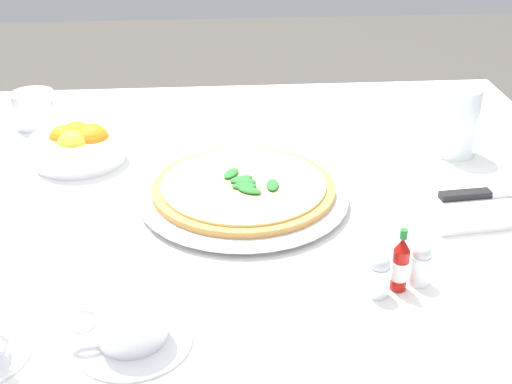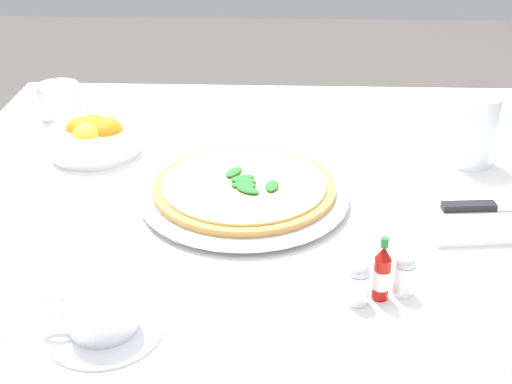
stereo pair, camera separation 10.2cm
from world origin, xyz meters
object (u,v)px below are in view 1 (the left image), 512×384
(coffee_cup_center_back, at_px, (130,321))
(pizza, at_px, (244,187))
(napkin_folded, at_px, (494,201))
(pepper_shaker, at_px, (378,277))
(pizza_plate, at_px, (244,195))
(hot_sauce_bottle, at_px, (400,265))
(water_glass_near_right, at_px, (456,125))
(citrus_bowl, at_px, (79,146))
(coffee_cup_near_left, at_px, (35,112))
(salt_shaker, at_px, (420,265))
(dinner_knife, at_px, (498,193))

(coffee_cup_center_back, bearing_deg, pizza, 65.30)
(napkin_folded, relative_size, pepper_shaker, 4.14)
(pizza_plate, distance_m, hot_sauce_bottle, 0.29)
(water_glass_near_right, relative_size, napkin_folded, 0.50)
(napkin_folded, bearing_deg, citrus_bowl, 155.74)
(pizza, relative_size, coffee_cup_near_left, 2.07)
(napkin_folded, distance_m, salt_shaker, 0.24)
(water_glass_near_right, distance_m, napkin_folded, 0.19)
(pizza, xyz_separation_m, hot_sauce_bottle, (0.17, -0.23, 0.01))
(pizza_plate, bearing_deg, coffee_cup_near_left, 139.61)
(pizza, height_order, napkin_folded, pizza)
(pepper_shaker, bearing_deg, citrus_bowl, 135.38)
(dinner_knife, bearing_deg, pepper_shaker, -143.46)
(dinner_knife, relative_size, hot_sauce_bottle, 2.36)
(coffee_cup_center_back, height_order, hot_sauce_bottle, hot_sauce_bottle)
(pizza_plate, xyz_separation_m, hot_sauce_bottle, (0.17, -0.23, 0.02))
(pizza, xyz_separation_m, salt_shaker, (0.20, -0.22, 0.00))
(water_glass_near_right, distance_m, hot_sauce_bottle, 0.42)
(pizza_plate, distance_m, water_glass_near_right, 0.39)
(salt_shaker, bearing_deg, pizza, 132.27)
(coffee_cup_center_back, relative_size, coffee_cup_near_left, 1.02)
(dinner_knife, xyz_separation_m, hot_sauce_bottle, (-0.19, -0.19, 0.01))
(hot_sauce_bottle, bearing_deg, napkin_folded, 44.31)
(citrus_bowl, bearing_deg, pizza, -31.51)
(dinner_knife, bearing_deg, salt_shaker, -138.20)
(pizza, relative_size, coffee_cup_center_back, 2.04)
(napkin_folded, bearing_deg, water_glass_near_right, 83.56)
(pizza_plate, xyz_separation_m, dinner_knife, (0.37, -0.04, 0.01))
(napkin_folded, relative_size, salt_shaker, 4.14)
(napkin_folded, relative_size, citrus_bowl, 1.55)
(coffee_cup_near_left, distance_m, water_glass_near_right, 0.74)
(coffee_cup_center_back, bearing_deg, pizza_plate, 65.32)
(pizza_plate, relative_size, coffee_cup_near_left, 2.37)
(napkin_folded, relative_size, dinner_knife, 1.19)
(pizza, height_order, dinner_knife, pizza)
(coffee_cup_center_back, height_order, napkin_folded, coffee_cup_center_back)
(pizza_plate, xyz_separation_m, coffee_cup_center_back, (-0.14, -0.30, 0.02))
(pizza, height_order, hot_sauce_bottle, hot_sauce_bottle)
(pizza, bearing_deg, napkin_folded, -6.88)
(salt_shaker, bearing_deg, citrus_bowl, 140.51)
(pizza, bearing_deg, coffee_cup_near_left, 139.61)
(dinner_knife, height_order, citrus_bowl, citrus_bowl)
(pepper_shaker, bearing_deg, hot_sauce_bottle, 19.65)
(napkin_folded, distance_m, citrus_bowl, 0.66)
(water_glass_near_right, height_order, citrus_bowl, water_glass_near_right)
(napkin_folded, bearing_deg, pizza, 166.96)
(pizza_plate, relative_size, napkin_folded, 1.32)
(water_glass_near_right, relative_size, citrus_bowl, 0.77)
(pizza_plate, distance_m, dinner_knife, 0.37)
(pizza, bearing_deg, water_glass_near_right, 21.96)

